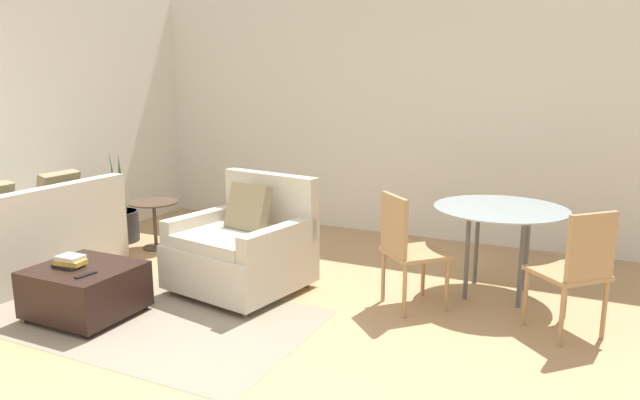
% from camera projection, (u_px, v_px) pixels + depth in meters
% --- Properties ---
extents(ground_plane, '(20.00, 20.00, 0.00)m').
position_uv_depth(ground_plane, '(155.00, 374.00, 3.44)').
color(ground_plane, tan).
extents(wall_back, '(12.00, 0.06, 2.75)m').
position_uv_depth(wall_back, '(374.00, 113.00, 6.46)').
color(wall_back, silver).
rests_on(wall_back, ground_plane).
extents(wall_left, '(0.06, 12.00, 2.75)m').
position_uv_depth(wall_left, '(29.00, 117.00, 5.67)').
color(wall_left, silver).
rests_on(wall_left, ground_plane).
extents(area_rug, '(2.58, 1.43, 0.01)m').
position_uv_depth(area_rug, '(142.00, 316.00, 4.28)').
color(area_rug, gray).
rests_on(area_rug, ground_plane).
extents(couch, '(0.90, 1.73, 0.91)m').
position_uv_depth(couch, '(23.00, 244.00, 5.08)').
color(couch, beige).
rests_on(couch, ground_plane).
extents(armchair, '(1.11, 1.08, 0.95)m').
position_uv_depth(armchair, '(244.00, 248.00, 4.77)').
color(armchair, beige).
rests_on(armchair, ground_plane).
extents(ottoman, '(0.72, 0.65, 0.39)m').
position_uv_depth(ottoman, '(86.00, 289.00, 4.24)').
color(ottoman, black).
rests_on(ottoman, ground_plane).
extents(book_stack, '(0.24, 0.15, 0.09)m').
position_uv_depth(book_stack, '(70.00, 261.00, 4.20)').
color(book_stack, black).
rests_on(book_stack, ottoman).
extents(tv_remote_primary, '(0.06, 0.17, 0.01)m').
position_uv_depth(tv_remote_primary, '(86.00, 275.00, 4.01)').
color(tv_remote_primary, black).
rests_on(tv_remote_primary, ottoman).
extents(potted_plant, '(0.42, 0.42, 1.03)m').
position_uv_depth(potted_plant, '(119.00, 222.00, 6.25)').
color(potted_plant, '#333338').
rests_on(potted_plant, ground_plane).
extents(side_table, '(0.50, 0.50, 0.50)m').
position_uv_depth(side_table, '(154.00, 215.00, 5.94)').
color(side_table, '#4C3828').
rests_on(side_table, ground_plane).
extents(dining_table, '(1.06, 1.06, 0.74)m').
position_uv_depth(dining_table, '(500.00, 218.00, 4.58)').
color(dining_table, '#99A8AD').
rests_on(dining_table, ground_plane).
extents(dining_chair_near_left, '(0.59, 0.59, 0.90)m').
position_uv_depth(dining_chair_near_left, '(405.00, 244.00, 4.33)').
color(dining_chair_near_left, tan).
rests_on(dining_chair_near_left, ground_plane).
extents(dining_chair_near_right, '(0.59, 0.59, 0.90)m').
position_uv_depth(dining_chair_near_right, '(577.00, 265.00, 3.83)').
color(dining_chair_near_right, tan).
rests_on(dining_chair_near_right, ground_plane).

